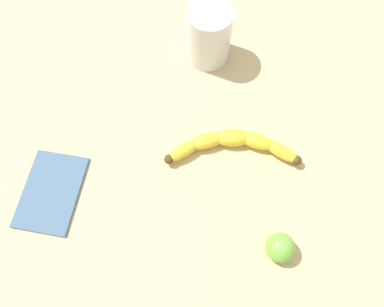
# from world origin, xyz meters

# --- Properties ---
(wooden_tabletop) EXTENTS (1.20, 1.20, 0.03)m
(wooden_tabletop) POSITION_xyz_m (0.00, 0.00, 0.01)
(wooden_tabletop) COLOR #D7BB84
(wooden_tabletop) RESTS_ON ground
(banana) EXTENTS (0.13, 0.22, 0.03)m
(banana) POSITION_xyz_m (0.00, 0.08, 0.05)
(banana) COLOR yellow
(banana) RESTS_ON wooden_tabletop
(smoothie_glass) EXTENTS (0.09, 0.09, 0.12)m
(smoothie_glass) POSITION_xyz_m (-0.17, -0.05, 0.09)
(smoothie_glass) COLOR silver
(smoothie_glass) RESTS_ON wooden_tabletop
(lime_fruit) EXTENTS (0.05, 0.05, 0.05)m
(lime_fruit) POSITION_xyz_m (0.14, 0.22, 0.05)
(lime_fruit) COLOR #75C142
(lime_fruit) RESTS_ON wooden_tabletop
(folded_napkin) EXTENTS (0.16, 0.13, 0.01)m
(folded_napkin) POSITION_xyz_m (0.21, -0.17, 0.03)
(folded_napkin) COLOR slate
(folded_napkin) RESTS_ON wooden_tabletop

